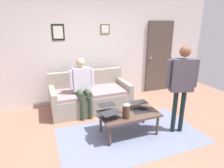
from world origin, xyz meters
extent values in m
plane|color=#9F6955|center=(0.00, 0.00, 0.00)|extent=(7.68, 7.68, 0.00)
cube|color=slate|center=(-0.14, -0.12, 0.00)|extent=(2.63, 1.50, 0.01)
cube|color=silver|center=(0.00, -2.20, 1.35)|extent=(7.04, 0.10, 2.70)
cube|color=black|center=(0.80, -2.15, 1.79)|extent=(0.29, 0.02, 0.38)
cube|color=silver|center=(0.80, -2.14, 1.79)|extent=(0.22, 0.00, 0.29)
cube|color=brown|center=(-0.37, -2.15, 1.84)|extent=(0.25, 0.02, 0.25)
cube|color=silver|center=(-0.37, -2.14, 1.84)|extent=(0.19, 0.00, 0.19)
cube|color=#493E36|center=(-2.03, -2.11, 1.02)|extent=(0.82, 0.05, 2.05)
sphere|color=tan|center=(-1.72, -2.07, 1.02)|extent=(0.06, 0.06, 0.06)
cube|color=gray|center=(0.24, -1.50, 0.21)|extent=(1.84, 0.88, 0.42)
cube|color=gray|center=(0.24, -1.48, 0.46)|extent=(1.60, 0.80, 0.08)
cube|color=gray|center=(0.24, -1.87, 0.65)|extent=(1.84, 0.14, 0.46)
cube|color=gray|center=(-0.62, -1.50, 0.52)|extent=(0.12, 0.88, 0.20)
cube|color=gray|center=(1.10, -1.50, 0.52)|extent=(0.12, 0.88, 0.20)
cube|color=brown|center=(-0.14, -0.22, 0.41)|extent=(1.08, 0.62, 0.04)
cylinder|color=#4C4632|center=(-0.62, 0.03, 0.19)|extent=(0.05, 0.05, 0.39)
cylinder|color=#503D34|center=(0.33, 0.03, 0.19)|extent=(0.05, 0.05, 0.39)
cylinder|color=brown|center=(-0.62, -0.46, 0.19)|extent=(0.05, 0.05, 0.39)
cylinder|color=#50483B|center=(0.33, -0.46, 0.19)|extent=(0.05, 0.05, 0.39)
cube|color=#28282D|center=(0.21, -0.36, 0.44)|extent=(0.32, 0.22, 0.01)
cube|color=black|center=(0.21, -0.37, 0.44)|extent=(0.26, 0.14, 0.00)
cube|color=#28282D|center=(0.20, -0.47, 0.54)|extent=(0.32, 0.21, 0.01)
cube|color=silver|center=(0.20, -0.46, 0.54)|extent=(0.28, 0.19, 0.01)
cube|color=#28282D|center=(-0.39, -0.22, 0.44)|extent=(0.33, 0.26, 0.01)
cube|color=black|center=(-0.40, -0.24, 0.44)|extent=(0.28, 0.16, 0.00)
cube|color=#28282D|center=(-0.40, -0.33, 0.55)|extent=(0.33, 0.25, 0.02)
cube|color=#233032|center=(-0.40, -0.33, 0.55)|extent=(0.30, 0.22, 0.01)
cube|color=#28282D|center=(0.28, -0.22, 0.44)|extent=(0.37, 0.29, 0.01)
cube|color=black|center=(0.28, -0.20, 0.44)|extent=(0.30, 0.19, 0.00)
cube|color=#28282D|center=(0.26, -0.10, 0.55)|extent=(0.37, 0.28, 0.01)
cube|color=silver|center=(0.26, -0.10, 0.55)|extent=(0.33, 0.25, 0.00)
cylinder|color=#4C3323|center=(-0.01, -0.04, 0.55)|extent=(0.11, 0.11, 0.24)
cylinder|color=#B7B7BC|center=(-0.01, -0.04, 0.68)|extent=(0.11, 0.11, 0.02)
sphere|color=#B2B2B7|center=(-0.01, -0.04, 0.70)|extent=(0.03, 0.03, 0.03)
cube|color=black|center=(0.06, -0.04, 0.56)|extent=(0.01, 0.01, 0.17)
cylinder|color=#162929|center=(-1.11, 0.08, 0.42)|extent=(0.08, 0.08, 0.83)
cylinder|color=#162929|center=(-0.97, 0.03, 0.42)|extent=(0.08, 0.08, 0.83)
cube|color=#4C4A56|center=(-1.04, 0.05, 1.13)|extent=(0.45, 0.30, 0.59)
cylinder|color=#4C4A56|center=(-1.28, 0.13, 1.15)|extent=(0.10, 0.10, 0.50)
cylinder|color=#4C4A56|center=(-0.80, -0.02, 1.15)|extent=(0.10, 0.10, 0.50)
sphere|color=brown|center=(-1.04, 0.05, 1.54)|extent=(0.19, 0.19, 0.19)
cylinder|color=#354630|center=(0.38, -1.04, 0.25)|extent=(0.10, 0.10, 0.50)
cylinder|color=#354630|center=(0.55, -1.04, 0.25)|extent=(0.10, 0.10, 0.50)
cylinder|color=#354630|center=(0.38, -1.22, 0.55)|extent=(0.12, 0.40, 0.12)
cylinder|color=#354630|center=(0.55, -1.22, 0.55)|extent=(0.12, 0.40, 0.12)
cube|color=silver|center=(0.46, -1.40, 0.81)|extent=(0.37, 0.20, 0.52)
cylinder|color=silver|center=(0.22, -1.35, 0.84)|extent=(0.08, 0.08, 0.42)
cylinder|color=silver|center=(0.70, -1.35, 0.84)|extent=(0.08, 0.08, 0.42)
sphere|color=tan|center=(0.46, -1.40, 1.19)|extent=(0.19, 0.19, 0.19)
camera|label=1|loc=(1.32, 2.68, 2.03)|focal=31.03mm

